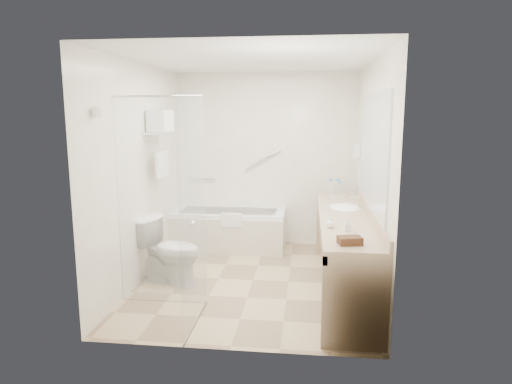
# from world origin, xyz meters

# --- Properties ---
(floor) EXTENTS (3.20, 3.20, 0.00)m
(floor) POSITION_xyz_m (0.00, 0.00, 0.00)
(floor) COLOR tan
(floor) RESTS_ON ground
(ceiling) EXTENTS (2.60, 3.20, 0.10)m
(ceiling) POSITION_xyz_m (0.00, 0.00, 2.50)
(ceiling) COLOR silver
(ceiling) RESTS_ON wall_back
(wall_back) EXTENTS (2.60, 0.10, 2.50)m
(wall_back) POSITION_xyz_m (0.00, 1.60, 1.25)
(wall_back) COLOR white
(wall_back) RESTS_ON ground
(wall_front) EXTENTS (2.60, 0.10, 2.50)m
(wall_front) POSITION_xyz_m (0.00, -1.60, 1.25)
(wall_front) COLOR white
(wall_front) RESTS_ON ground
(wall_left) EXTENTS (0.10, 3.20, 2.50)m
(wall_left) POSITION_xyz_m (-1.30, 0.00, 1.25)
(wall_left) COLOR white
(wall_left) RESTS_ON ground
(wall_right) EXTENTS (0.10, 3.20, 2.50)m
(wall_right) POSITION_xyz_m (1.30, 0.00, 1.25)
(wall_right) COLOR white
(wall_right) RESTS_ON ground
(bathtub) EXTENTS (1.60, 0.73, 0.59)m
(bathtub) POSITION_xyz_m (-0.50, 1.24, 0.28)
(bathtub) COLOR white
(bathtub) RESTS_ON floor
(grab_bar_short) EXTENTS (0.40, 0.03, 0.03)m
(grab_bar_short) POSITION_xyz_m (-0.95, 1.56, 0.95)
(grab_bar_short) COLOR silver
(grab_bar_short) RESTS_ON wall_back
(grab_bar_long) EXTENTS (0.53, 0.03, 0.33)m
(grab_bar_long) POSITION_xyz_m (-0.05, 1.56, 1.25)
(grab_bar_long) COLOR silver
(grab_bar_long) RESTS_ON wall_back
(shower_enclosure) EXTENTS (0.96, 0.91, 2.11)m
(shower_enclosure) POSITION_xyz_m (-0.63, -0.93, 1.07)
(shower_enclosure) COLOR silver
(shower_enclosure) RESTS_ON floor
(towel_shelf) EXTENTS (0.24, 0.55, 0.81)m
(towel_shelf) POSITION_xyz_m (-1.17, 0.35, 1.75)
(towel_shelf) COLOR silver
(towel_shelf) RESTS_ON wall_left
(vanity_counter) EXTENTS (0.55, 2.70, 0.95)m
(vanity_counter) POSITION_xyz_m (1.02, -0.15, 0.64)
(vanity_counter) COLOR tan
(vanity_counter) RESTS_ON floor
(sink) EXTENTS (0.40, 0.52, 0.14)m
(sink) POSITION_xyz_m (1.05, 0.25, 0.82)
(sink) COLOR white
(sink) RESTS_ON vanity_counter
(faucet) EXTENTS (0.03, 0.03, 0.14)m
(faucet) POSITION_xyz_m (1.20, 0.25, 0.93)
(faucet) COLOR silver
(faucet) RESTS_ON vanity_counter
(mirror) EXTENTS (0.02, 2.00, 1.20)m
(mirror) POSITION_xyz_m (1.29, -0.15, 1.55)
(mirror) COLOR #B6BBC3
(mirror) RESTS_ON wall_right
(hairdryer_unit) EXTENTS (0.08, 0.10, 0.18)m
(hairdryer_unit) POSITION_xyz_m (1.25, 1.05, 1.45)
(hairdryer_unit) COLOR silver
(hairdryer_unit) RESTS_ON wall_right
(toilet) EXTENTS (0.85, 0.62, 0.75)m
(toilet) POSITION_xyz_m (-0.95, -0.15, 0.37)
(toilet) COLOR white
(toilet) RESTS_ON floor
(amenity_basket) EXTENTS (0.22, 0.17, 0.07)m
(amenity_basket) POSITION_xyz_m (0.98, -1.27, 0.88)
(amenity_basket) COLOR #412417
(amenity_basket) RESTS_ON vanity_counter
(soap_bottle_a) EXTENTS (0.07, 0.13, 0.06)m
(soap_bottle_a) POSITION_xyz_m (0.99, -0.84, 0.88)
(soap_bottle_a) COLOR silver
(soap_bottle_a) RESTS_ON vanity_counter
(soap_bottle_b) EXTENTS (0.10, 0.11, 0.08)m
(soap_bottle_b) POSITION_xyz_m (0.84, -0.73, 0.89)
(soap_bottle_b) COLOR silver
(soap_bottle_b) RESTS_ON vanity_counter
(water_bottle_left) EXTENTS (0.06, 0.06, 0.19)m
(water_bottle_left) POSITION_xyz_m (1.04, 1.02, 0.94)
(water_bottle_left) COLOR silver
(water_bottle_left) RESTS_ON vanity_counter
(water_bottle_mid) EXTENTS (0.06, 0.06, 0.21)m
(water_bottle_mid) POSITION_xyz_m (0.92, 1.10, 0.94)
(water_bottle_mid) COLOR silver
(water_bottle_mid) RESTS_ON vanity_counter
(water_bottle_right) EXTENTS (0.06, 0.06, 0.21)m
(water_bottle_right) POSITION_xyz_m (1.01, 1.10, 0.95)
(water_bottle_right) COLOR silver
(water_bottle_right) RESTS_ON vanity_counter
(drinking_glass_near) EXTENTS (0.08, 0.08, 0.09)m
(drinking_glass_near) POSITION_xyz_m (0.94, 0.53, 0.89)
(drinking_glass_near) COLOR silver
(drinking_glass_near) RESTS_ON vanity_counter
(drinking_glass_far) EXTENTS (0.08, 0.08, 0.08)m
(drinking_glass_far) POSITION_xyz_m (0.87, 0.05, 0.89)
(drinking_glass_far) COLOR silver
(drinking_glass_far) RESTS_ON vanity_counter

